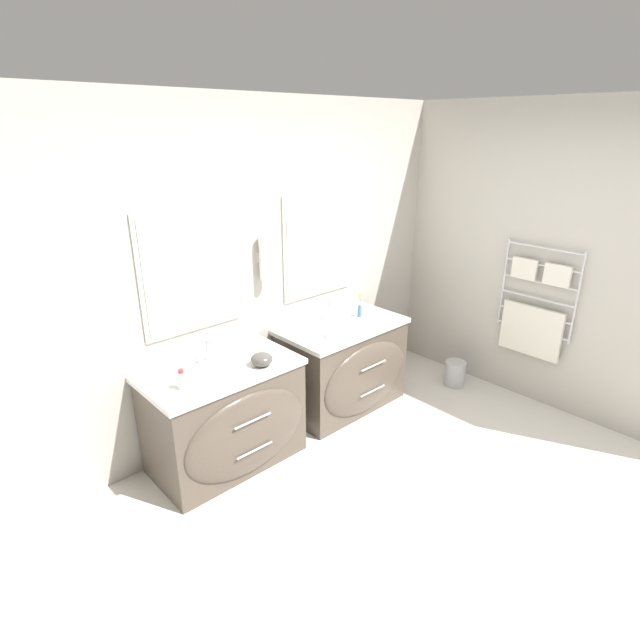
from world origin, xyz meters
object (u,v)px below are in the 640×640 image
Objects in this scene: flower_vase at (360,307)px; waste_bin at (455,373)px; vanity_left at (227,417)px; vanity_right at (345,366)px; toiletry_bottle at (182,380)px; amenity_bowl at (262,359)px.

flower_vase is 1.23m from waste_bin.
flower_vase reaches higher than vanity_left.
toiletry_bottle is at bearing -177.70° from vanity_right.
toiletry_bottle reaches higher than vanity_left.
vanity_right is 6.89× the size of amenity_bowl.
vanity_right is at bearing 156.84° from waste_bin.
vanity_right is 0.54m from flower_vase.
vanity_right is (1.22, 0.00, 0.00)m from vanity_left.
vanity_left reaches higher than waste_bin.
amenity_bowl is at bearing -28.71° from vanity_left.
flower_vase is at bearing 2.59° from vanity_left.
vanity_left is at bearing 180.00° from vanity_right.
vanity_left is at bearing 151.29° from amenity_bowl.
vanity_left is 4.46× the size of waste_bin.
flower_vase reaches higher than vanity_right.
amenity_bowl is (-0.98, -0.13, 0.44)m from vanity_right.
flower_vase is at bearing 147.68° from waste_bin.
toiletry_bottle is at bearing 173.48° from amenity_bowl.
vanity_left is 6.89× the size of amenity_bowl.
flower_vase is at bearing 15.29° from vanity_right.
toiletry_bottle is at bearing -175.92° from flower_vase.
amenity_bowl reaches higher than vanity_right.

